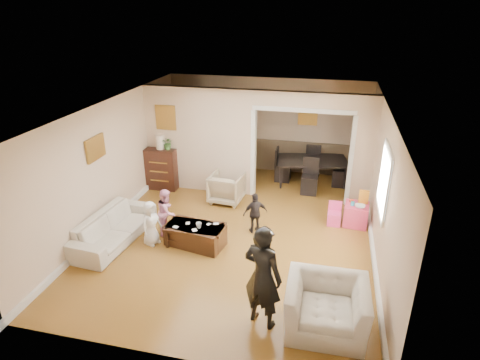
% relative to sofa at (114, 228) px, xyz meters
% --- Properties ---
extents(floor, '(7.00, 7.00, 0.00)m').
position_rel_sofa_xyz_m(floor, '(2.30, 1.00, -0.29)').
color(floor, '#A16C29').
rests_on(floor, ground).
extents(partition_left, '(2.75, 0.18, 2.60)m').
position_rel_sofa_xyz_m(partition_left, '(0.92, 2.80, 1.01)').
color(partition_left, beige).
rests_on(partition_left, ground).
extents(partition_right, '(0.55, 0.18, 2.60)m').
position_rel_sofa_xyz_m(partition_right, '(4.77, 2.80, 1.01)').
color(partition_right, beige).
rests_on(partition_right, ground).
extents(partition_header, '(2.22, 0.18, 0.35)m').
position_rel_sofa_xyz_m(partition_header, '(3.40, 2.80, 2.13)').
color(partition_header, beige).
rests_on(partition_header, partition_right).
extents(window_pane, '(0.03, 0.95, 1.10)m').
position_rel_sofa_xyz_m(window_pane, '(5.03, 0.60, 1.26)').
color(window_pane, white).
rests_on(window_pane, ground).
extents(framed_art_partition, '(0.45, 0.03, 0.55)m').
position_rel_sofa_xyz_m(framed_art_partition, '(0.10, 2.70, 1.56)').
color(framed_art_partition, brown).
rests_on(framed_art_partition, partition_left).
extents(framed_art_sofa_wall, '(0.03, 0.55, 0.40)m').
position_rel_sofa_xyz_m(framed_art_sofa_wall, '(-0.41, 0.40, 1.51)').
color(framed_art_sofa_wall, brown).
extents(framed_art_alcove, '(0.45, 0.03, 0.55)m').
position_rel_sofa_xyz_m(framed_art_alcove, '(3.40, 4.44, 1.41)').
color(framed_art_alcove, brown).
extents(sofa, '(0.97, 2.08, 0.59)m').
position_rel_sofa_xyz_m(sofa, '(0.00, 0.00, 0.00)').
color(sofa, beige).
rests_on(sofa, ground).
extents(armchair_back, '(0.81, 0.83, 0.70)m').
position_rel_sofa_xyz_m(armchair_back, '(1.73, 2.24, 0.06)').
color(armchair_back, tan).
rests_on(armchair_back, ground).
extents(armchair_front, '(1.18, 1.03, 0.75)m').
position_rel_sofa_xyz_m(armchair_front, '(4.20, -1.47, 0.08)').
color(armchair_front, beige).
rests_on(armchair_front, ground).
extents(dresser, '(0.78, 0.44, 1.07)m').
position_rel_sofa_xyz_m(dresser, '(-0.06, 2.62, 0.24)').
color(dresser, '#371910').
rests_on(dresser, ground).
extents(table_lamp, '(0.22, 0.22, 0.36)m').
position_rel_sofa_xyz_m(table_lamp, '(-0.06, 2.62, 0.95)').
color(table_lamp, beige).
rests_on(table_lamp, dresser).
extents(potted_plant, '(0.29, 0.25, 0.32)m').
position_rel_sofa_xyz_m(potted_plant, '(0.14, 2.62, 0.93)').
color(potted_plant, '#406D30').
rests_on(potted_plant, dresser).
extents(coffee_table, '(1.22, 0.77, 0.42)m').
position_rel_sofa_xyz_m(coffee_table, '(1.62, 0.23, -0.08)').
color(coffee_table, '#371E11').
rests_on(coffee_table, ground).
extents(coffee_cup, '(0.13, 0.13, 0.10)m').
position_rel_sofa_xyz_m(coffee_cup, '(1.72, 0.18, 0.18)').
color(coffee_cup, silver).
rests_on(coffee_cup, coffee_table).
extents(play_table, '(0.53, 0.53, 0.47)m').
position_rel_sofa_xyz_m(play_table, '(4.72, 1.77, -0.06)').
color(play_table, '#E03A67').
rests_on(play_table, ground).
extents(cereal_box, '(0.21, 0.09, 0.30)m').
position_rel_sofa_xyz_m(cereal_box, '(4.84, 1.87, 0.33)').
color(cereal_box, yellow).
rests_on(cereal_box, play_table).
extents(cyan_cup, '(0.08, 0.08, 0.08)m').
position_rel_sofa_xyz_m(cyan_cup, '(4.62, 1.72, 0.22)').
color(cyan_cup, teal).
rests_on(cyan_cup, play_table).
extents(toy_block, '(0.09, 0.08, 0.05)m').
position_rel_sofa_xyz_m(toy_block, '(4.60, 1.89, 0.20)').
color(toy_block, red).
rests_on(toy_block, play_table).
extents(play_bowl, '(0.23, 0.23, 0.05)m').
position_rel_sofa_xyz_m(play_bowl, '(4.77, 1.65, 0.21)').
color(play_bowl, white).
rests_on(play_bowl, play_table).
extents(dining_table, '(1.99, 1.35, 0.64)m').
position_rel_sofa_xyz_m(dining_table, '(3.62, 3.80, 0.03)').
color(dining_table, black).
rests_on(dining_table, ground).
extents(adult_person, '(0.70, 0.58, 1.65)m').
position_rel_sofa_xyz_m(adult_person, '(3.28, -1.57, 0.53)').
color(adult_person, black).
rests_on(adult_person, ground).
extents(child_kneel_a, '(0.43, 0.52, 0.92)m').
position_rel_sofa_xyz_m(child_kneel_a, '(0.77, 0.08, 0.16)').
color(child_kneel_a, white).
rests_on(child_kneel_a, ground).
extents(child_kneel_b, '(0.44, 0.53, 0.99)m').
position_rel_sofa_xyz_m(child_kneel_b, '(0.92, 0.53, 0.20)').
color(child_kneel_b, pink).
rests_on(child_kneel_b, ground).
extents(child_toddler, '(0.56, 0.44, 0.88)m').
position_rel_sofa_xyz_m(child_toddler, '(2.67, 0.98, 0.15)').
color(child_toddler, black).
rests_on(child_toddler, ground).
extents(craft_papers, '(0.84, 0.45, 0.00)m').
position_rel_sofa_xyz_m(craft_papers, '(1.65, 0.22, 0.13)').
color(craft_papers, white).
rests_on(craft_papers, coffee_table).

